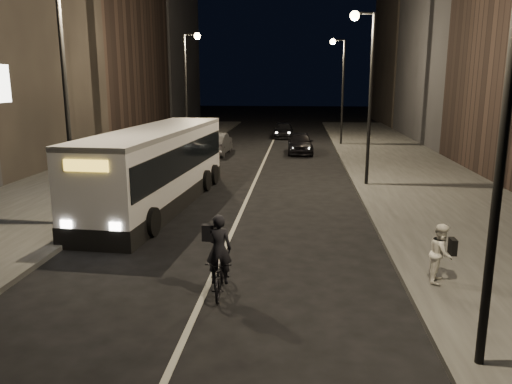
% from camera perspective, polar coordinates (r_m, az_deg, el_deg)
% --- Properties ---
extents(ground, '(180.00, 180.00, 0.00)m').
position_cam_1_polar(ground, '(13.68, -5.03, -9.55)').
color(ground, black).
rests_on(ground, ground).
extents(sidewalk_right, '(7.00, 70.00, 0.16)m').
position_cam_1_polar(sidewalk_right, '(27.66, 17.92, 1.46)').
color(sidewalk_right, '#343432').
rests_on(sidewalk_right, ground).
extents(sidewalk_left, '(7.00, 70.00, 0.16)m').
position_cam_1_polar(sidewalk_left, '(29.02, -16.90, 2.04)').
color(sidewalk_left, '#343432').
rests_on(sidewalk_left, ground).
extents(building_row_right, '(8.00, 61.00, 21.00)m').
position_cam_1_polar(building_row_right, '(42.59, 25.17, 18.74)').
color(building_row_right, black).
rests_on(building_row_right, ground).
extents(building_row_left, '(8.00, 61.00, 22.00)m').
position_cam_1_polar(building_row_left, '(45.23, -20.06, 19.37)').
color(building_row_left, black).
rests_on(building_row_left, ground).
extents(streetlight_right_near, '(1.20, 0.44, 8.12)m').
position_cam_1_polar(streetlight_right_near, '(9.00, 25.51, 12.73)').
color(streetlight_right_near, black).
rests_on(streetlight_right_near, sidewalk_right).
extents(streetlight_right_mid, '(1.20, 0.44, 8.12)m').
position_cam_1_polar(streetlight_right_mid, '(24.65, 12.43, 12.85)').
color(streetlight_right_mid, black).
rests_on(streetlight_right_mid, sidewalk_right).
extents(streetlight_right_far, '(1.20, 0.44, 8.12)m').
position_cam_1_polar(streetlight_right_far, '(40.58, 9.56, 12.79)').
color(streetlight_right_far, black).
rests_on(streetlight_right_far, sidewalk_right).
extents(streetlight_left_near, '(1.20, 0.44, 8.12)m').
position_cam_1_polar(streetlight_left_near, '(18.14, -20.31, 12.54)').
color(streetlight_left_near, black).
rests_on(streetlight_left_near, sidewalk_left).
extents(streetlight_left_far, '(1.20, 0.44, 8.12)m').
position_cam_1_polar(streetlight_left_far, '(35.29, -7.65, 12.89)').
color(streetlight_left_far, black).
rests_on(streetlight_left_far, sidewalk_left).
extents(city_bus, '(3.45, 12.11, 3.23)m').
position_cam_1_polar(city_bus, '(21.17, -11.21, 3.17)').
color(city_bus, silver).
rests_on(city_bus, ground).
extents(cyclist_on_bicycle, '(0.74, 1.84, 2.08)m').
position_cam_1_polar(cyclist_on_bicycle, '(12.34, -4.14, -8.60)').
color(cyclist_on_bicycle, black).
rests_on(cyclist_on_bicycle, ground).
extents(pedestrian_woman, '(0.79, 0.89, 1.51)m').
position_cam_1_polar(pedestrian_woman, '(13.45, 20.40, -6.57)').
color(pedestrian_woman, silver).
rests_on(pedestrian_woman, sidewalk_right).
extents(car_near, '(1.90, 4.49, 1.51)m').
position_cam_1_polar(car_near, '(36.09, 5.07, 5.61)').
color(car_near, black).
rests_on(car_near, ground).
extents(car_mid, '(1.71, 4.79, 1.57)m').
position_cam_1_polar(car_mid, '(35.43, -4.61, 5.54)').
color(car_mid, '#404043').
rests_on(car_mid, ground).
extents(car_far, '(1.84, 4.47, 1.29)m').
position_cam_1_polar(car_far, '(46.07, 3.16, 7.03)').
color(car_far, black).
rests_on(car_far, ground).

